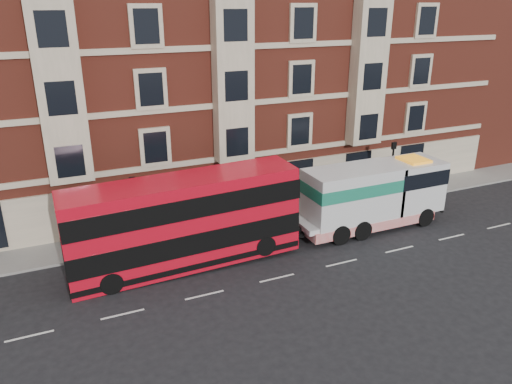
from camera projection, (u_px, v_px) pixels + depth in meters
ground at (277, 278)px, 26.22m from camera, size 120.00×120.00×0.00m
sidewalk at (227, 223)px, 32.59m from camera, size 90.00×3.00×0.15m
victorian_terrace at (193, 54)px, 35.59m from camera, size 45.00×12.00×20.40m
lamp_post_west at (135, 207)px, 28.28m from camera, size 0.35×0.15×4.35m
lamp_post_east at (392, 167)px, 35.08m from camera, size 0.35×0.15×4.35m
double_decker_bus at (184, 221)px, 26.59m from camera, size 12.42×2.85×5.03m
tow_truck at (370, 195)px, 31.32m from camera, size 9.95×2.94×4.15m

